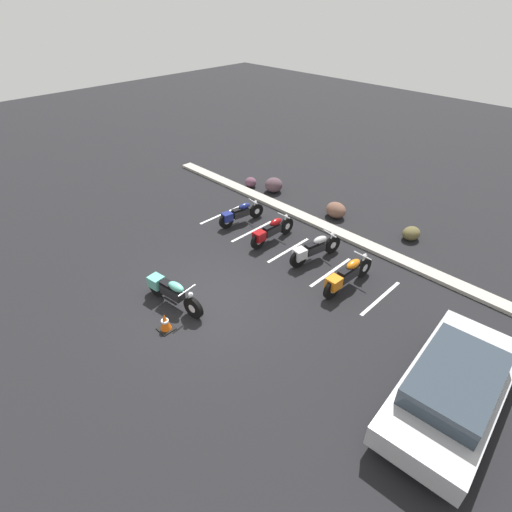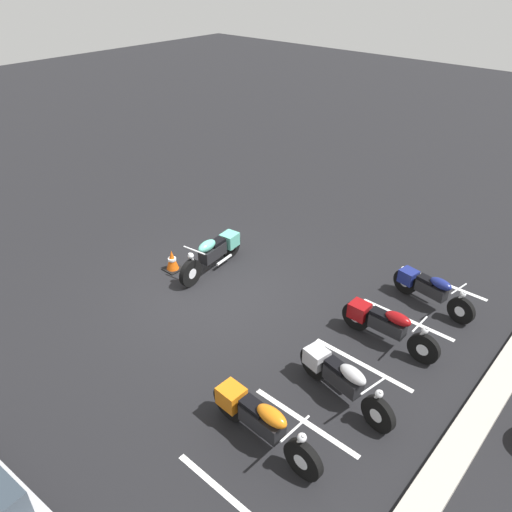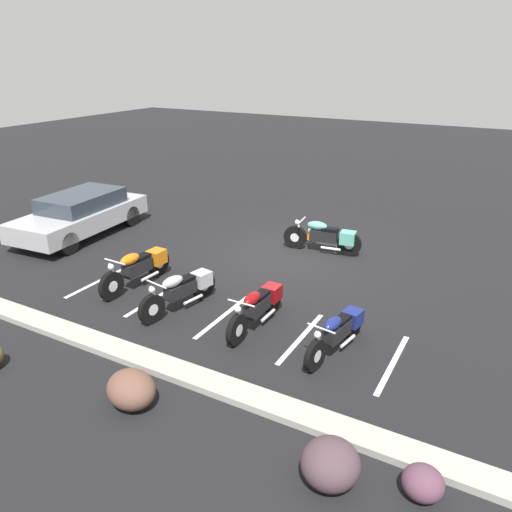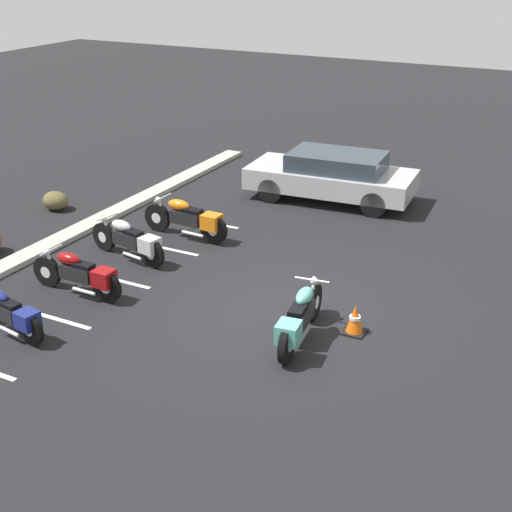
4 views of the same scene
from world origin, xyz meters
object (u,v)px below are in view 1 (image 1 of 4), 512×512
object	(u,v)px
parked_bike_2	(313,249)
landscape_rock_1	(251,182)
parked_bike_3	(347,275)
landscape_rock_2	(411,233)
landscape_rock_0	(336,210)
landscape_rock_3	(274,185)
traffic_cone	(165,322)
parked_bike_1	(271,231)
motorcycle_teal_featured	(171,291)
parked_bike_0	(239,214)
car_silver	(453,387)

from	to	relation	value
parked_bike_2	landscape_rock_1	bearing A→B (deg)	75.91
parked_bike_3	landscape_rock_2	bearing A→B (deg)	1.79
parked_bike_2	landscape_rock_0	xyz separation A→B (m)	(-1.26, 3.03, -0.15)
landscape_rock_0	landscape_rock_1	size ratio (longest dim) A/B	1.61
landscape_rock_0	landscape_rock_3	bearing A→B (deg)	-179.03
landscape_rock_1	landscape_rock_0	bearing A→B (deg)	5.40
landscape_rock_3	traffic_cone	world-z (taller)	landscape_rock_3
parked_bike_2	landscape_rock_3	world-z (taller)	parked_bike_2
parked_bike_2	traffic_cone	xyz separation A→B (m)	(-0.76, -5.34, -0.20)
parked_bike_1	traffic_cone	bearing A→B (deg)	-168.21
landscape_rock_0	landscape_rock_2	size ratio (longest dim) A/B	1.21
motorcycle_teal_featured	parked_bike_0	world-z (taller)	motorcycle_teal_featured
parked_bike_3	parked_bike_0	bearing A→B (deg)	87.91
parked_bike_2	traffic_cone	size ratio (longest dim) A/B	3.96
parked_bike_2	traffic_cone	world-z (taller)	parked_bike_2
parked_bike_2	landscape_rock_3	bearing A→B (deg)	67.62
landscape_rock_2	parked_bike_1	bearing A→B (deg)	-132.81
landscape_rock_2	parked_bike_0	bearing A→B (deg)	-145.22
parked_bike_0	parked_bike_2	size ratio (longest dim) A/B	0.94
parked_bike_0	landscape_rock_3	bearing A→B (deg)	27.84
car_silver	landscape_rock_3	world-z (taller)	car_silver
parked_bike_2	car_silver	size ratio (longest dim) A/B	0.48
parked_bike_1	parked_bike_0	bearing A→B (deg)	86.72
landscape_rock_1	traffic_cone	bearing A→B (deg)	-58.34
motorcycle_teal_featured	traffic_cone	xyz separation A→B (m)	(0.74, -0.73, -0.22)
landscape_rock_1	landscape_rock_3	world-z (taller)	landscape_rock_3
parked_bike_0	car_silver	size ratio (longest dim) A/B	0.45
parked_bike_3	traffic_cone	distance (m)	5.44
parked_bike_1	parked_bike_3	xyz separation A→B (m)	(3.41, -0.30, 0.03)
motorcycle_teal_featured	parked_bike_3	world-z (taller)	parked_bike_3
car_silver	landscape_rock_1	xyz separation A→B (m)	(-11.24, 4.99, -0.46)
landscape_rock_2	landscape_rock_3	size ratio (longest dim) A/B	0.91
parked_bike_3	landscape_rock_2	distance (m)	4.05
landscape_rock_1	landscape_rock_2	world-z (taller)	landscape_rock_2
parked_bike_1	parked_bike_2	size ratio (longest dim) A/B	0.99
landscape_rock_0	landscape_rock_3	size ratio (longest dim) A/B	1.10
landscape_rock_1	parked_bike_1	bearing A→B (deg)	-35.61
parked_bike_2	parked_bike_3	size ratio (longest dim) A/B	0.94
parked_bike_0	landscape_rock_1	size ratio (longest dim) A/B	3.73
traffic_cone	landscape_rock_2	bearing A→B (deg)	74.83
traffic_cone	parked_bike_1	bearing A→B (deg)	101.36
landscape_rock_0	traffic_cone	world-z (taller)	landscape_rock_0
parked_bike_0	parked_bike_2	xyz separation A→B (m)	(3.56, 0.04, 0.03)
landscape_rock_3	landscape_rock_2	bearing A→B (deg)	5.59
parked_bike_0	traffic_cone	distance (m)	6.00
landscape_rock_0	parked_bike_3	bearing A→B (deg)	-50.49
parked_bike_3	motorcycle_teal_featured	bearing A→B (deg)	145.72
parked_bike_0	parked_bike_3	size ratio (longest dim) A/B	0.88
landscape_rock_0	landscape_rock_2	bearing A→B (deg)	10.74
parked_bike_0	landscape_rock_0	size ratio (longest dim) A/B	2.31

